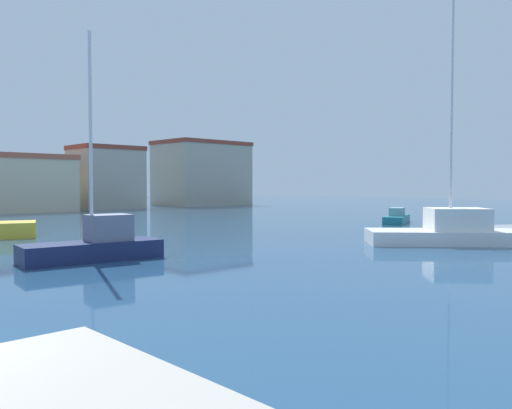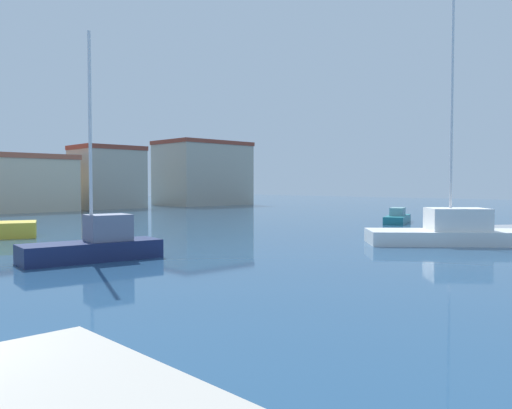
# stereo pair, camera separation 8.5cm
# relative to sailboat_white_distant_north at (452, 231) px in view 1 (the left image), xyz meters

# --- Properties ---
(water) EXTENTS (160.00, 160.00, 0.00)m
(water) POSITION_rel_sailboat_white_distant_north_xyz_m (-7.60, 16.11, -0.61)
(water) COLOR navy
(water) RESTS_ON ground
(sailboat_white_distant_north) EXTENTS (6.97, 7.16, 11.16)m
(sailboat_white_distant_north) POSITION_rel_sailboat_white_distant_north_xyz_m (0.00, 0.00, 0.00)
(sailboat_white_distant_north) COLOR white
(sailboat_white_distant_north) RESTS_ON water
(motorboat_teal_far_right) EXTENTS (4.75, 3.07, 1.08)m
(motorboat_teal_far_right) POSITION_rel_sailboat_white_distant_north_xyz_m (9.92, 8.82, -0.23)
(motorboat_teal_far_right) COLOR #1E707A
(motorboat_teal_far_right) RESTS_ON water
(sailboat_navy_center_channel) EXTENTS (5.09, 2.21, 8.22)m
(sailboat_navy_center_channel) POSITION_rel_sailboat_white_distant_north_xyz_m (-14.26, 6.61, -0.01)
(sailboat_navy_center_channel) COLOR #19234C
(sailboat_navy_center_channel) RESTS_ON water
(yacht_club) EXTENTS (7.30, 5.72, 7.10)m
(yacht_club) POSITION_rel_sailboat_white_distant_north_xyz_m (5.79, 43.72, 2.94)
(yacht_club) COLOR #B2A893
(yacht_club) RESTS_ON ground
(harbor_office) EXTENTS (11.34, 8.01, 8.38)m
(harbor_office) POSITION_rel_sailboat_white_distant_north_xyz_m (19.80, 44.02, 3.59)
(harbor_office) COLOR #B2A893
(harbor_office) RESTS_ON ground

